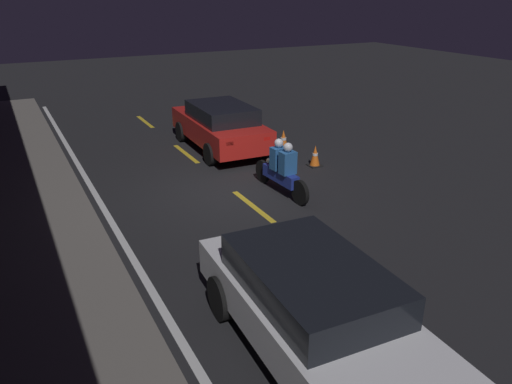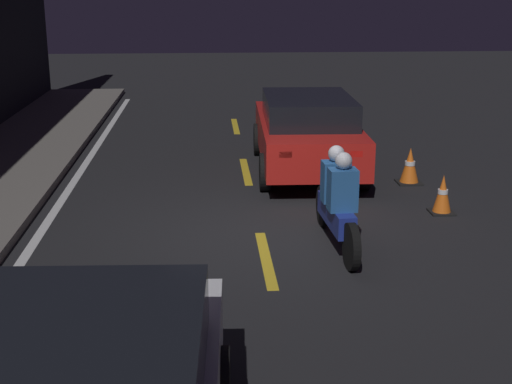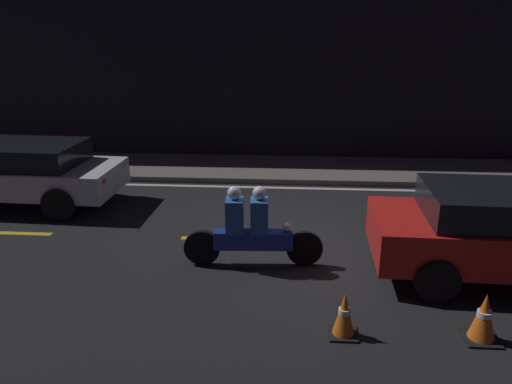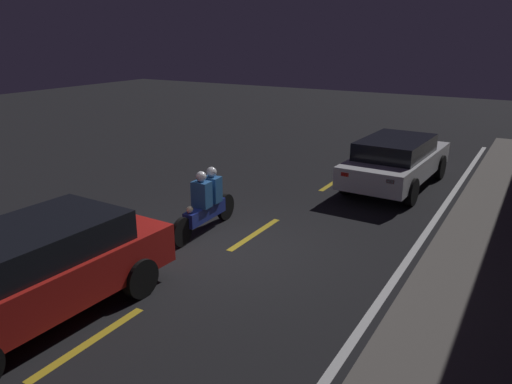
{
  "view_description": "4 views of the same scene",
  "coord_description": "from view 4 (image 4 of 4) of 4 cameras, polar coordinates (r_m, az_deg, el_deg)",
  "views": [
    {
      "loc": [
        -10.48,
        4.87,
        4.71
      ],
      "look_at": [
        -1.99,
        0.44,
        0.8
      ],
      "focal_mm": 35.0,
      "sensor_mm": 36.0,
      "label": 1
    },
    {
      "loc": [
        -9.55,
        0.74,
        3.4
      ],
      "look_at": [
        -1.18,
        0.14,
        0.96
      ],
      "focal_mm": 50.0,
      "sensor_mm": 36.0,
      "label": 2
    },
    {
      "loc": [
        -0.03,
        -8.44,
        3.81
      ],
      "look_at": [
        -0.62,
        0.32,
        0.83
      ],
      "focal_mm": 35.0,
      "sensor_mm": 36.0,
      "label": 3
    },
    {
      "loc": [
        7.45,
        4.98,
        4.07
      ],
      "look_at": [
        -0.32,
        0.42,
        1.19
      ],
      "focal_mm": 35.0,
      "sensor_mm": 36.0,
      "label": 4
    }
  ],
  "objects": [
    {
      "name": "lane_dash_b",
      "position": [
        14.46,
        8.96,
        1.15
      ],
      "size": [
        2.0,
        0.14,
        0.01
      ],
      "color": "gold",
      "rests_on": "ground"
    },
    {
      "name": "ground_plane",
      "position": [
        9.84,
        -3.11,
        -6.75
      ],
      "size": [
        56.0,
        56.0,
        0.0
      ],
      "primitive_type": "plane",
      "color": "black"
    },
    {
      "name": "sedan_white",
      "position": [
        14.2,
        15.76,
        3.56
      ],
      "size": [
        4.64,
        2.04,
        1.38
      ],
      "rotation": [
        0.0,
        0.0,
        3.1
      ],
      "color": "silver",
      "rests_on": "ground"
    },
    {
      "name": "traffic_cone_near",
      "position": [
        11.01,
        -17.9,
        -3.24
      ],
      "size": [
        0.37,
        0.37,
        0.61
      ],
      "color": "black",
      "rests_on": "ground"
    },
    {
      "name": "traffic_cone_mid",
      "position": [
        10.02,
        -25.17,
        -6.09
      ],
      "size": [
        0.43,
        0.43,
        0.65
      ],
      "color": "black",
      "rests_on": "ground"
    },
    {
      "name": "raised_curb",
      "position": [
        8.47,
        24.25,
        -12.23
      ],
      "size": [
        28.0,
        2.36,
        0.14
      ],
      "color": "#605B56",
      "rests_on": "ground"
    },
    {
      "name": "motorcycle",
      "position": [
        10.62,
        -5.71,
        -1.24
      ],
      "size": [
        2.29,
        0.39,
        1.37
      ],
      "rotation": [
        0.0,
        0.0,
        0.05
      ],
      "color": "black",
      "rests_on": "ground"
    },
    {
      "name": "lane_dash_d",
      "position": [
        7.55,
        -18.48,
        -15.95
      ],
      "size": [
        2.0,
        0.14,
        0.01
      ],
      "color": "gold",
      "rests_on": "ground"
    },
    {
      "name": "lane_dash_a",
      "position": [
        18.59,
        14.13,
        4.55
      ],
      "size": [
        2.0,
        0.14,
        0.01
      ],
      "color": "gold",
      "rests_on": "ground"
    },
    {
      "name": "lane_solid_kerb",
      "position": [
        8.69,
        14.71,
        -10.85
      ],
      "size": [
        25.2,
        0.14,
        0.01
      ],
      "color": "silver",
      "rests_on": "ground"
    },
    {
      "name": "taxi_red",
      "position": [
        8.02,
        -24.23,
        -8.19
      ],
      "size": [
        4.4,
        1.98,
        1.45
      ],
      "rotation": [
        0.0,
        0.0,
        -0.03
      ],
      "color": "red",
      "rests_on": "ground"
    },
    {
      "name": "lane_dash_c",
      "position": [
        10.62,
        -0.13,
        -4.82
      ],
      "size": [
        2.0,
        0.14,
        0.01
      ],
      "color": "gold",
      "rests_on": "ground"
    }
  ]
}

